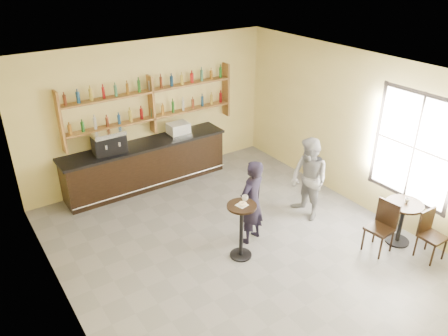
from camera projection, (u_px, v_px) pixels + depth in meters
floor at (239, 248)px, 8.02m from camera, size 7.00×7.00×0.00m
ceiling at (243, 76)px, 6.57m from camera, size 7.00×7.00×0.00m
wall_back at (150, 112)px, 9.88m from camera, size 7.00×0.00×7.00m
wall_front at (432, 293)px, 4.71m from camera, size 7.00×0.00×7.00m
wall_left at (59, 228)px, 5.79m from camera, size 0.00×7.00×7.00m
wall_right at (361, 132)px, 8.79m from camera, size 0.00×7.00×7.00m
window_pane at (414, 148)px, 7.86m from camera, size 0.00×2.00×2.00m
window_frame at (414, 148)px, 7.86m from camera, size 0.04×1.70×2.10m
shelf_unit at (152, 104)px, 9.68m from camera, size 4.00×0.26×1.40m
liquor_bottles at (151, 97)px, 9.61m from camera, size 3.68×0.10×1.00m
bar_counter at (146, 164)px, 9.94m from camera, size 3.81×0.74×1.03m
espresso_machine at (109, 142)px, 9.19m from camera, size 0.71×0.49×0.48m
pastry_case at (178, 129)px, 10.07m from camera, size 0.49×0.39×0.29m
pedestal_table at (241, 231)px, 7.58m from camera, size 0.65×0.65×1.06m
napkin at (242, 205)px, 7.34m from camera, size 0.21×0.21×0.00m
donut at (243, 204)px, 7.32m from camera, size 0.17×0.17×0.05m
cup_pedestal at (245, 198)px, 7.46m from camera, size 0.11×0.11×0.09m
man_main at (252, 202)px, 7.88m from camera, size 0.68×0.54×1.64m
cafe_table at (401, 223)px, 8.00m from camera, size 0.85×0.85×0.84m
cup_cafe at (407, 201)px, 7.81m from camera, size 0.11×0.11×0.08m
chair_west at (380, 228)px, 7.73m from camera, size 0.45×0.45×0.96m
chair_south at (433, 236)px, 7.56m from camera, size 0.40×0.40×0.91m
patron_second at (309, 179)px, 8.59m from camera, size 0.72×0.89×1.70m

